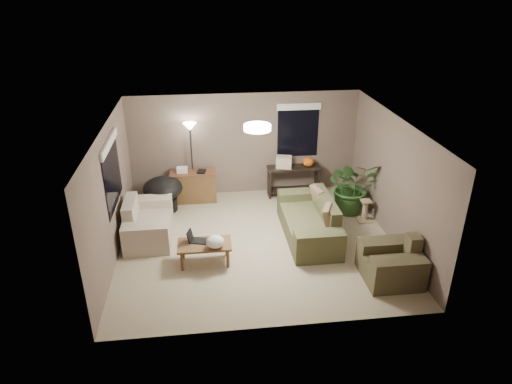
{
  "coord_description": "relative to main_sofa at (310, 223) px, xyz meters",
  "views": [
    {
      "loc": [
        -0.98,
        -7.93,
        4.91
      ],
      "look_at": [
        0.0,
        0.2,
        1.05
      ],
      "focal_mm": 32.0,
      "sensor_mm": 36.0,
      "label": 1
    }
  ],
  "objects": [
    {
      "name": "window_back",
      "position": [
        0.17,
        2.31,
        1.49
      ],
      "size": [
        1.06,
        0.05,
        1.33
      ],
      "color": "black",
      "rests_on": "room_shell"
    },
    {
      "name": "plastic_bag",
      "position": [
        -2.0,
        -0.91,
        0.24
      ],
      "size": [
        0.4,
        0.38,
        0.23
      ],
      "primitive_type": "ellipsoid",
      "rotation": [
        0.0,
        0.0,
        0.29
      ],
      "color": "white",
      "rests_on": "coffee_table"
    },
    {
      "name": "armchair",
      "position": [
        1.09,
        -1.65,
        0.0
      ],
      "size": [
        0.95,
        1.0,
        0.85
      ],
      "color": "#454029",
      "rests_on": "ground"
    },
    {
      "name": "houseplant",
      "position": [
        1.17,
        0.96,
        0.2
      ],
      "size": [
        1.15,
        1.28,
        1.0
      ],
      "primitive_type": "imported",
      "color": "#2D5923",
      "rests_on": "ground"
    },
    {
      "name": "coffee_table",
      "position": [
        -2.2,
        -0.76,
        0.06
      ],
      "size": [
        1.0,
        0.55,
        0.42
      ],
      "color": "brown",
      "rests_on": "ground"
    },
    {
      "name": "console_table",
      "position": [
        0.03,
        1.98,
        0.14
      ],
      "size": [
        1.3,
        0.4,
        0.75
      ],
      "color": "black",
      "rests_on": "ground"
    },
    {
      "name": "loveseat",
      "position": [
        -3.36,
        0.36,
        0.0
      ],
      "size": [
        0.9,
        1.6,
        0.85
      ],
      "color": "beige",
      "rests_on": "ground"
    },
    {
      "name": "papasan_chair",
      "position": [
        -3.1,
        1.54,
        0.17
      ],
      "size": [
        1.06,
        1.06,
        0.8
      ],
      "color": "black",
      "rests_on": "ground"
    },
    {
      "name": "ceiling_fixture",
      "position": [
        -1.13,
        -0.17,
        2.15
      ],
      "size": [
        0.5,
        0.5,
        0.1
      ],
      "primitive_type": "cylinder",
      "color": "white",
      "rests_on": "room_shell"
    },
    {
      "name": "pumpkin",
      "position": [
        0.38,
        1.98,
        0.57
      ],
      "size": [
        0.3,
        0.3,
        0.22
      ],
      "primitive_type": "ellipsoid",
      "rotation": [
        0.0,
        0.0,
        -0.12
      ],
      "color": "orange",
      "rests_on": "console_table"
    },
    {
      "name": "window_left",
      "position": [
        -3.86,
        0.13,
        1.49
      ],
      "size": [
        0.05,
        1.56,
        1.33
      ],
      "color": "black",
      "rests_on": "room_shell"
    },
    {
      "name": "desk_papers",
      "position": [
        -2.56,
        1.95,
        0.51
      ],
      "size": [
        0.69,
        0.28,
        0.12
      ],
      "color": "silver",
      "rests_on": "desk"
    },
    {
      "name": "cardboard_box",
      "position": [
        -0.22,
        1.98,
        0.59
      ],
      "size": [
        0.42,
        0.35,
        0.27
      ],
      "primitive_type": "cube",
      "rotation": [
        0.0,
        0.0,
        -0.23
      ],
      "color": "beige",
      "rests_on": "console_table"
    },
    {
      "name": "laptop",
      "position": [
        -2.37,
        -0.66,
        0.19
      ],
      "size": [
        0.41,
        0.31,
        0.24
      ],
      "color": "black",
      "rests_on": "coffee_table"
    },
    {
      "name": "cat_scratching_post",
      "position": [
        1.35,
        0.47,
        -0.08
      ],
      "size": [
        0.32,
        0.32,
        0.5
      ],
      "color": "tan",
      "rests_on": "ground"
    },
    {
      "name": "main_sofa",
      "position": [
        0.0,
        0.0,
        0.0
      ],
      "size": [
        0.95,
        2.2,
        0.85
      ],
      "color": "#4D4F2F",
      "rests_on": "ground"
    },
    {
      "name": "floor_lamp",
      "position": [
        -2.41,
        2.07,
        1.3
      ],
      "size": [
        0.32,
        0.32,
        1.91
      ],
      "color": "black",
      "rests_on": "ground"
    },
    {
      "name": "desk",
      "position": [
        -2.4,
        1.96,
        0.08
      ],
      "size": [
        1.1,
        0.5,
        0.75
      ],
      "color": "brown",
      "rests_on": "ground"
    },
    {
      "name": "throw_pillows",
      "position": [
        0.26,
        0.0,
        0.36
      ],
      "size": [
        0.39,
        1.4,
        0.47
      ],
      "color": "#8C7251",
      "rests_on": "main_sofa"
    },
    {
      "name": "room_shell",
      "position": [
        -1.13,
        -0.17,
        0.96
      ],
      "size": [
        5.5,
        5.5,
        5.5
      ],
      "color": "tan",
      "rests_on": "ground"
    }
  ]
}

